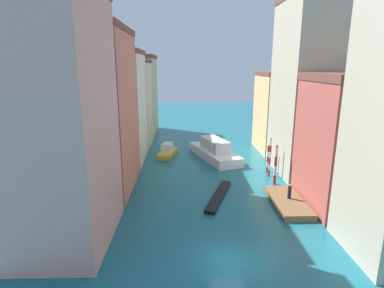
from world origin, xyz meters
TOP-DOWN VIEW (x-y plane):
  - ground_plane at (0.00, 24.50)m, footprint 154.00×154.00m
  - building_left_0 at (-12.85, 3.36)m, footprint 7.54×10.18m
  - building_left_1 at (-12.85, 14.47)m, footprint 7.54×11.45m
  - building_left_2 at (-12.85, 25.29)m, footprint 7.54×9.65m
  - building_left_3 at (-12.85, 35.07)m, footprint 7.54×9.12m
  - building_left_4 at (-12.85, 45.29)m, footprint 7.54×11.05m
  - building_right_1 at (12.85, 9.28)m, footprint 7.54×9.39m
  - building_right_2 at (12.85, 19.69)m, footprint 7.54×10.73m
  - building_right_3 at (12.85, 30.33)m, footprint 7.54×9.77m
  - waterfront_dock at (7.34, 9.19)m, footprint 3.02×7.36m
  - person_on_dock at (7.51, 9.40)m, footprint 0.36×0.36m
  - mooring_pole_0 at (7.58, 14.87)m, footprint 0.36×0.36m
  - mooring_pole_1 at (7.67, 17.73)m, footprint 0.29×0.29m
  - mooring_pole_2 at (7.89, 19.40)m, footprint 0.29×0.29m
  - vaporetto_white at (1.43, 25.94)m, footprint 7.44×12.31m
  - gondola_black at (0.50, 11.22)m, footprint 3.72×8.32m
  - motorboat_0 at (-5.84, 27.31)m, footprint 3.22×5.67m

SIDE VIEW (x-z plane):
  - ground_plane at x=0.00m, z-range 0.00..0.00m
  - gondola_black at x=0.50m, z-range 0.00..0.36m
  - waterfront_dock at x=7.34m, z-range 0.00..0.63m
  - motorboat_0 at x=-5.84m, z-range -0.31..1.75m
  - vaporetto_white at x=1.43m, z-range -0.40..2.63m
  - person_on_dock at x=7.51m, z-range 0.58..2.14m
  - mooring_pole_2 at x=7.89m, z-range 0.04..3.82m
  - mooring_pole_0 at x=7.58m, z-range 0.05..5.00m
  - mooring_pole_1 at x=7.67m, z-range 0.05..5.15m
  - building_right_3 at x=12.85m, z-range 0.01..12.87m
  - building_right_1 at x=12.85m, z-range 0.01..13.14m
  - building_left_3 at x=-12.85m, z-range 0.01..14.82m
  - building_left_4 at x=-12.85m, z-range 0.01..15.96m
  - building_left_2 at x=-12.85m, z-range 0.01..16.02m
  - building_left_1 at x=-12.85m, z-range 0.01..17.86m
  - building_left_0 at x=-12.85m, z-range 0.01..19.59m
  - building_right_2 at x=12.85m, z-range 0.01..22.15m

